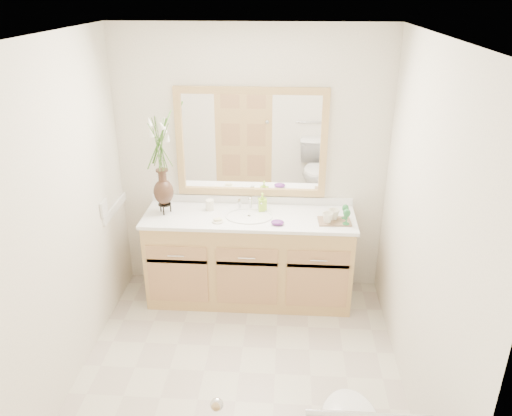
# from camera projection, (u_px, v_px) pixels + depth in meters

# --- Properties ---
(floor) EXTENTS (2.60, 2.60, 0.00)m
(floor) POSITION_uv_depth(u_px,v_px,m) (239.00, 372.00, 3.75)
(floor) COLOR beige
(floor) RESTS_ON ground
(ceiling) EXTENTS (2.40, 2.60, 0.02)m
(ceiling) POSITION_uv_depth(u_px,v_px,m) (234.00, 37.00, 2.77)
(ceiling) COLOR white
(ceiling) RESTS_ON wall_back
(wall_back) EXTENTS (2.40, 0.02, 2.40)m
(wall_back) POSITION_uv_depth(u_px,v_px,m) (251.00, 165.00, 4.44)
(wall_back) COLOR white
(wall_back) RESTS_ON floor
(wall_front) EXTENTS (2.40, 0.02, 2.40)m
(wall_front) POSITION_uv_depth(u_px,v_px,m) (206.00, 369.00, 2.08)
(wall_front) COLOR white
(wall_front) RESTS_ON floor
(wall_left) EXTENTS (0.02, 2.60, 2.40)m
(wall_left) POSITION_uv_depth(u_px,v_px,m) (58.00, 225.00, 3.33)
(wall_left) COLOR white
(wall_left) RESTS_ON floor
(wall_right) EXTENTS (0.02, 2.60, 2.40)m
(wall_right) POSITION_uv_depth(u_px,v_px,m) (423.00, 235.00, 3.19)
(wall_right) COLOR white
(wall_right) RESTS_ON floor
(vanity) EXTENTS (1.80, 0.55, 0.80)m
(vanity) POSITION_uv_depth(u_px,v_px,m) (249.00, 259.00, 4.51)
(vanity) COLOR tan
(vanity) RESTS_ON floor
(counter) EXTENTS (1.84, 0.57, 0.03)m
(counter) POSITION_uv_depth(u_px,v_px,m) (249.00, 217.00, 4.34)
(counter) COLOR white
(counter) RESTS_ON vanity
(sink) EXTENTS (0.38, 0.34, 0.23)m
(sink) POSITION_uv_depth(u_px,v_px,m) (249.00, 222.00, 4.34)
(sink) COLOR white
(sink) RESTS_ON counter
(mirror) EXTENTS (1.32, 0.04, 0.97)m
(mirror) POSITION_uv_depth(u_px,v_px,m) (251.00, 143.00, 4.34)
(mirror) COLOR white
(mirror) RESTS_ON wall_back
(switch_plate) EXTENTS (0.02, 0.12, 0.12)m
(switch_plate) POSITION_uv_depth(u_px,v_px,m) (104.00, 208.00, 4.12)
(switch_plate) COLOR white
(switch_plate) RESTS_ON wall_left
(door) EXTENTS (0.80, 0.03, 2.00)m
(door) POSITION_uv_depth(u_px,v_px,m) (141.00, 399.00, 2.19)
(door) COLOR tan
(door) RESTS_ON floor
(grab_bar) EXTENTS (0.55, 0.03, 0.03)m
(grab_bar) POSITION_uv_depth(u_px,v_px,m) (369.00, 416.00, 2.17)
(grab_bar) COLOR silver
(grab_bar) RESTS_ON wall_front
(flower_vase) EXTENTS (0.20, 0.20, 0.83)m
(flower_vase) POSITION_uv_depth(u_px,v_px,m) (160.00, 151.00, 4.16)
(flower_vase) COLOR black
(flower_vase) RESTS_ON counter
(tumbler) EXTENTS (0.07, 0.07, 0.09)m
(tumbler) POSITION_uv_depth(u_px,v_px,m) (210.00, 205.00, 4.43)
(tumbler) COLOR #EDE6CE
(tumbler) RESTS_ON counter
(soap_dish) EXTENTS (0.10, 0.10, 0.03)m
(soap_dish) POSITION_uv_depth(u_px,v_px,m) (218.00, 221.00, 4.21)
(soap_dish) COLOR #EDE6CE
(soap_dish) RESTS_ON counter
(soap_bottle) EXTENTS (0.08, 0.08, 0.15)m
(soap_bottle) POSITION_uv_depth(u_px,v_px,m) (262.00, 203.00, 4.41)
(soap_bottle) COLOR #A1DB33
(soap_bottle) RESTS_ON counter
(purple_dish) EXTENTS (0.12, 0.10, 0.04)m
(purple_dish) POSITION_uv_depth(u_px,v_px,m) (278.00, 222.00, 4.16)
(purple_dish) COLOR #602776
(purple_dish) RESTS_ON counter
(tray) EXTENTS (0.28, 0.20, 0.01)m
(tray) POSITION_uv_depth(u_px,v_px,m) (334.00, 221.00, 4.22)
(tray) COLOR brown
(tray) RESTS_ON counter
(mug_left) EXTENTS (0.11, 0.11, 0.09)m
(mug_left) POSITION_uv_depth(u_px,v_px,m) (328.00, 217.00, 4.16)
(mug_left) COLOR #EDE6CE
(mug_left) RESTS_ON tray
(mug_right) EXTENTS (0.13, 0.13, 0.10)m
(mug_right) POSITION_uv_depth(u_px,v_px,m) (334.00, 214.00, 4.22)
(mug_right) COLOR #EDE6CE
(mug_right) RESTS_ON tray
(goblet_front) EXTENTS (0.06, 0.06, 0.14)m
(goblet_front) POSITION_uv_depth(u_px,v_px,m) (347.00, 214.00, 4.11)
(goblet_front) COLOR #267237
(goblet_front) RESTS_ON tray
(goblet_back) EXTENTS (0.06, 0.06, 0.13)m
(goblet_back) POSITION_uv_depth(u_px,v_px,m) (345.00, 209.00, 4.22)
(goblet_back) COLOR #267237
(goblet_back) RESTS_ON tray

